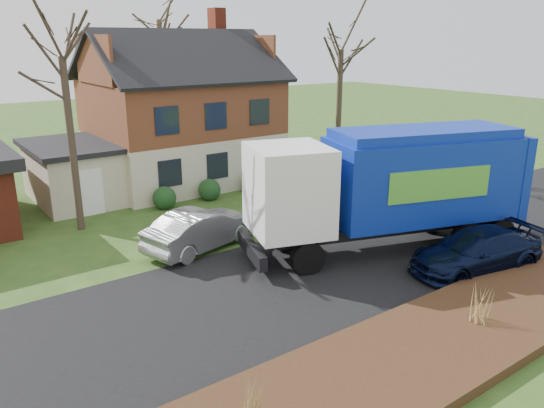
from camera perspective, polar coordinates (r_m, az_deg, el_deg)
ground at (r=18.29m, az=5.19°, el=-7.33°), size 120.00×120.00×0.00m
road at (r=18.28m, az=5.19°, el=-7.31°), size 80.00×7.00×0.02m
mulch_verge at (r=15.12m, az=18.85°, el=-13.28°), size 80.00×3.50×0.30m
main_house at (r=29.38m, az=-10.60°, el=10.07°), size 12.95×8.95×9.26m
garbage_truck at (r=19.93m, az=13.05°, el=2.34°), size 10.89×5.93×4.52m
silver_sedan at (r=20.15m, az=-7.56°, el=-2.66°), size 4.95×2.78×1.55m
navy_wagon at (r=19.39m, az=21.12°, el=-4.75°), size 5.17×2.89×1.42m
tree_front_west at (r=22.32m, az=-21.97°, el=17.14°), size 3.26×3.26×9.70m
tree_front_east at (r=31.63m, az=7.53°, el=18.24°), size 3.62×3.62×10.06m
tree_back at (r=36.59m, az=-12.19°, el=20.66°), size 3.77×3.77×11.93m
grass_clump_west at (r=11.10m, az=-1.95°, el=-20.54°), size 0.38×0.31×1.01m
grass_clump_mid at (r=15.52m, az=21.58°, el=-9.95°), size 0.37×0.31×1.04m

